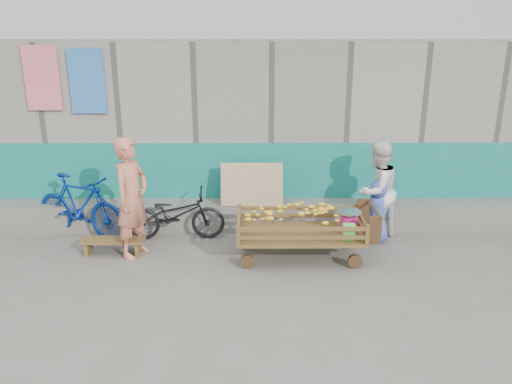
{
  "coord_description": "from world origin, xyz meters",
  "views": [
    {
      "loc": [
        0.32,
        -5.47,
        3.14
      ],
      "look_at": [
        0.36,
        1.2,
        1.0
      ],
      "focal_mm": 35.0,
      "sensor_mm": 36.0,
      "label": 1
    }
  ],
  "objects_px": {
    "vendor_man": "(132,198)",
    "child": "(377,211)",
    "bicycle_blue": "(80,206)",
    "woman": "(376,191)",
    "banana_cart": "(298,221)",
    "bicycle_dark": "(175,215)",
    "bench": "(113,243)"
  },
  "relations": [
    {
      "from": "bench",
      "to": "woman",
      "type": "relative_size",
      "value": 0.59
    },
    {
      "from": "vendor_man",
      "to": "child",
      "type": "distance_m",
      "value": 3.7
    },
    {
      "from": "bicycle_blue",
      "to": "vendor_man",
      "type": "bearing_deg",
      "value": -100.11
    },
    {
      "from": "bench",
      "to": "vendor_man",
      "type": "bearing_deg",
      "value": -4.6
    },
    {
      "from": "bench",
      "to": "banana_cart",
      "type": "bearing_deg",
      "value": -3.53
    },
    {
      "from": "banana_cart",
      "to": "woman",
      "type": "bearing_deg",
      "value": 29.9
    },
    {
      "from": "child",
      "to": "woman",
      "type": "bearing_deg",
      "value": -99.9
    },
    {
      "from": "vendor_man",
      "to": "woman",
      "type": "relative_size",
      "value": 1.12
    },
    {
      "from": "woman",
      "to": "banana_cart",
      "type": "bearing_deg",
      "value": -9.04
    },
    {
      "from": "banana_cart",
      "to": "bicycle_dark",
      "type": "bearing_deg",
      "value": 158.52
    },
    {
      "from": "banana_cart",
      "to": "bench",
      "type": "xyz_separation_m",
      "value": [
        -2.71,
        0.17,
        -0.4
      ]
    },
    {
      "from": "woman",
      "to": "bicycle_dark",
      "type": "height_order",
      "value": "woman"
    },
    {
      "from": "woman",
      "to": "child",
      "type": "xyz_separation_m",
      "value": [
        0.0,
        -0.15,
        -0.29
      ]
    },
    {
      "from": "vendor_man",
      "to": "bicycle_blue",
      "type": "relative_size",
      "value": 1.03
    },
    {
      "from": "child",
      "to": "bicycle_dark",
      "type": "bearing_deg",
      "value": -12.4
    },
    {
      "from": "banana_cart",
      "to": "vendor_man",
      "type": "bearing_deg",
      "value": 176.63
    },
    {
      "from": "woman",
      "to": "bicycle_blue",
      "type": "distance_m",
      "value": 4.67
    },
    {
      "from": "child",
      "to": "bicycle_blue",
      "type": "distance_m",
      "value": 4.66
    },
    {
      "from": "bicycle_dark",
      "to": "vendor_man",
      "type": "bearing_deg",
      "value": 136.04
    },
    {
      "from": "child",
      "to": "bicycle_dark",
      "type": "xyz_separation_m",
      "value": [
        -3.14,
        0.14,
        -0.1
      ]
    },
    {
      "from": "woman",
      "to": "bench",
      "type": "bearing_deg",
      "value": -30.79
    },
    {
      "from": "vendor_man",
      "to": "banana_cart",
      "type": "bearing_deg",
      "value": -70.83
    },
    {
      "from": "bench",
      "to": "bicycle_blue",
      "type": "bearing_deg",
      "value": 135.43
    },
    {
      "from": "bench",
      "to": "bicycle_dark",
      "type": "relative_size",
      "value": 0.6
    },
    {
      "from": "banana_cart",
      "to": "bicycle_blue",
      "type": "relative_size",
      "value": 1.15
    },
    {
      "from": "child",
      "to": "bicycle_dark",
      "type": "relative_size",
      "value": 0.65
    },
    {
      "from": "banana_cart",
      "to": "vendor_man",
      "type": "distance_m",
      "value": 2.39
    },
    {
      "from": "bicycle_dark",
      "to": "bench",
      "type": "bearing_deg",
      "value": 120.49
    },
    {
      "from": "bicycle_blue",
      "to": "woman",
      "type": "bearing_deg",
      "value": -66.91
    },
    {
      "from": "vendor_man",
      "to": "bicycle_dark",
      "type": "xyz_separation_m",
      "value": [
        0.51,
        0.59,
        -0.48
      ]
    },
    {
      "from": "vendor_man",
      "to": "bicycle_blue",
      "type": "xyz_separation_m",
      "value": [
        -1.0,
        0.68,
        -0.37
      ]
    },
    {
      "from": "woman",
      "to": "vendor_man",
      "type": "bearing_deg",
      "value": -29.63
    }
  ]
}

